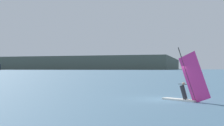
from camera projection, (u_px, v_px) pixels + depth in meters
The scene contains 3 objects.
ground_plane at pixel (166, 99), 21.97m from camera, with size 4000.00×4000.00×0.00m, color #476B84.
windsurfer at pixel (186, 88), 20.80m from camera, with size 3.00×2.96×4.03m.
distant_headland at pixel (13, 65), 909.02m from camera, with size 987.27×392.73×30.84m, color #4C564C.
Camera 1 is at (-2.62, -22.23, 2.32)m, focal length 46.69 mm.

